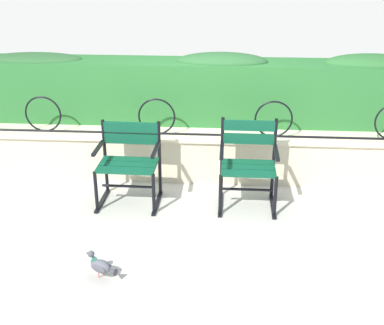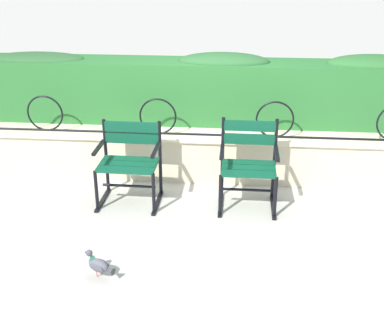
% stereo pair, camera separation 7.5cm
% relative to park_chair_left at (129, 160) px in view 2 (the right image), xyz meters
% --- Properties ---
extents(ground_plane, '(60.00, 60.00, 0.00)m').
position_rel_park_chair_left_xyz_m(ground_plane, '(0.67, -0.32, -0.46)').
color(ground_plane, '#BCB7AD').
extents(stone_wall, '(7.58, 0.41, 0.56)m').
position_rel_park_chair_left_xyz_m(stone_wall, '(0.67, 0.62, -0.18)').
color(stone_wall, beige).
rests_on(stone_wall, ground).
extents(iron_arch_fence, '(7.04, 0.02, 0.42)m').
position_rel_park_chair_left_xyz_m(iron_arch_fence, '(0.31, 0.54, 0.27)').
color(iron_arch_fence, black).
rests_on(iron_arch_fence, stone_wall).
extents(hedge_row, '(7.43, 0.55, 0.83)m').
position_rel_park_chair_left_xyz_m(hedge_row, '(0.71, 1.07, 0.49)').
color(hedge_row, '#2D7033').
rests_on(hedge_row, stone_wall).
extents(park_chair_left, '(0.64, 0.53, 0.84)m').
position_rel_park_chair_left_xyz_m(park_chair_left, '(0.00, 0.00, 0.00)').
color(park_chair_left, '#0F4C33').
rests_on(park_chair_left, ground).
extents(park_chair_right, '(0.59, 0.53, 0.90)m').
position_rel_park_chair_left_xyz_m(park_chair_right, '(1.24, 0.01, 0.01)').
color(park_chair_right, '#0F4C33').
rests_on(park_chair_right, ground).
extents(pigeon_near_chairs, '(0.28, 0.18, 0.22)m').
position_rel_park_chair_left_xyz_m(pigeon_near_chairs, '(0.00, -1.38, -0.35)').
color(pigeon_near_chairs, '#5B5B66').
rests_on(pigeon_near_chairs, ground).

